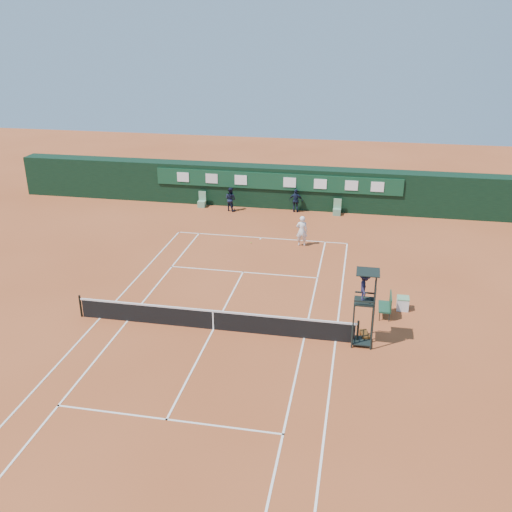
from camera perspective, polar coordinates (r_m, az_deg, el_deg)
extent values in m
plane|color=#AB5028|center=(26.01, -4.28, -7.32)|extent=(90.00, 90.00, 0.00)
cube|color=silver|center=(36.52, 0.49, 1.85)|extent=(11.05, 0.08, 0.01)
cube|color=white|center=(25.28, 7.96, -8.42)|extent=(0.08, 23.85, 0.01)
cube|color=silver|center=(27.82, -15.33, -6.01)|extent=(0.08, 23.85, 0.01)
cube|color=white|center=(25.36, 4.84, -8.17)|extent=(0.08, 23.85, 0.01)
cube|color=silver|center=(27.27, -12.72, -6.34)|extent=(0.08, 23.85, 0.01)
cube|color=silver|center=(31.55, -1.31, -1.62)|extent=(8.31, 0.08, 0.01)
cube|color=silver|center=(20.96, -8.93, -15.84)|extent=(8.31, 0.08, 0.01)
cube|color=white|center=(26.01, -4.28, -7.31)|extent=(0.08, 12.88, 0.01)
cube|color=silver|center=(36.38, 0.45, 1.76)|extent=(0.08, 0.30, 0.01)
cube|color=black|center=(25.79, -4.31, -6.45)|extent=(12.60, 0.04, 0.90)
cube|color=silver|center=(25.56, -4.34, -5.51)|extent=(12.80, 0.06, 0.08)
cube|color=white|center=(25.79, -4.31, -6.43)|extent=(0.06, 0.05, 0.92)
cylinder|color=black|center=(25.00, 10.13, -7.51)|extent=(0.10, 0.10, 1.10)
cylinder|color=black|center=(27.96, -17.14, -4.80)|extent=(0.10, 0.10, 1.10)
cube|color=black|center=(42.50, 2.18, 6.95)|extent=(40.00, 1.50, 3.00)
cube|color=#103C24|center=(41.56, 2.02, 7.46)|extent=(18.00, 0.10, 1.20)
cube|color=silver|center=(43.09, -7.31, 7.84)|extent=(0.90, 0.04, 0.70)
cube|color=silver|center=(42.47, -4.46, 7.73)|extent=(0.90, 0.04, 0.70)
cube|color=white|center=(41.96, -1.53, 7.61)|extent=(0.90, 0.04, 0.70)
cube|color=white|center=(41.36, 3.39, 7.36)|extent=(0.90, 0.04, 0.70)
cube|color=white|center=(41.15, 6.45, 7.17)|extent=(0.90, 0.04, 0.70)
cube|color=white|center=(41.05, 9.53, 6.96)|extent=(0.90, 0.04, 0.70)
cube|color=white|center=(41.06, 12.05, 6.78)|extent=(0.90, 0.04, 0.70)
cube|color=#629672|center=(42.79, -5.44, 5.20)|extent=(0.55, 0.50, 0.46)
cube|color=#609370|center=(42.82, -5.39, 6.02)|extent=(0.55, 0.06, 0.70)
cube|color=#5C8D6C|center=(41.21, 8.09, 4.39)|extent=(0.55, 0.50, 0.46)
cube|color=#63976E|center=(41.25, 8.15, 5.24)|extent=(0.55, 0.06, 0.70)
cylinder|color=black|center=(24.43, 9.67, -7.03)|extent=(0.07, 0.07, 2.00)
cylinder|color=black|center=(25.13, 9.73, -6.14)|extent=(0.07, 0.07, 2.00)
cylinder|color=black|center=(24.45, 11.55, -7.16)|extent=(0.07, 0.07, 2.00)
cylinder|color=black|center=(25.15, 11.56, -6.27)|extent=(0.07, 0.07, 2.00)
cube|color=black|center=(24.30, 10.80, -4.50)|extent=(0.85, 0.85, 0.08)
cube|color=black|center=(24.13, 11.82, -3.70)|extent=(0.06, 0.85, 0.80)
cube|color=black|center=(23.83, 10.82, -4.50)|extent=(0.85, 0.05, 0.06)
cube|color=black|center=(24.58, 10.85, -3.63)|extent=(0.85, 0.05, 0.06)
cylinder|color=black|center=(23.58, 11.91, -3.14)|extent=(0.04, 0.04, 1.00)
cylinder|color=black|center=(24.30, 11.90, -2.34)|extent=(0.04, 0.04, 1.00)
cube|color=black|center=(23.72, 11.16, -1.58)|extent=(0.95, 0.95, 0.04)
cube|color=black|center=(25.20, 10.49, -8.33)|extent=(0.80, 0.80, 0.05)
cube|color=black|center=(25.07, 9.61, -7.77)|extent=(0.04, 0.80, 0.04)
cube|color=black|center=(24.88, 9.67, -6.98)|extent=(0.04, 0.80, 0.04)
cube|color=black|center=(24.68, 9.73, -6.17)|extent=(0.04, 0.80, 0.04)
cube|color=black|center=(24.50, 9.79, -5.35)|extent=(0.04, 0.80, 0.04)
imported|color=#1C1A35|center=(24.00, 10.80, -3.05)|extent=(0.47, 0.82, 1.28)
cube|color=#19402B|center=(27.54, 12.73, -4.99)|extent=(0.55, 1.20, 0.08)
cube|color=#173B25|center=(27.40, 13.32, -4.38)|extent=(0.06, 1.20, 0.60)
cylinder|color=black|center=(27.15, 12.24, -5.95)|extent=(0.04, 0.04, 0.41)
cylinder|color=black|center=(27.18, 13.17, -6.01)|extent=(0.04, 0.04, 0.41)
cylinder|color=black|center=(28.13, 12.22, -4.89)|extent=(0.04, 0.04, 0.41)
cylinder|color=black|center=(28.15, 13.12, -4.95)|extent=(0.04, 0.04, 0.41)
cube|color=black|center=(25.63, 10.81, -7.84)|extent=(0.48, 0.78, 0.27)
cube|color=silver|center=(28.37, 14.45, -4.65)|extent=(0.55, 0.55, 0.60)
cube|color=#619567|center=(28.23, 14.51, -4.07)|extent=(0.57, 0.57, 0.05)
sphere|color=#A8C72E|center=(35.61, -0.50, 1.34)|extent=(0.07, 0.07, 0.07)
imported|color=white|center=(35.05, 4.61, 2.52)|extent=(0.72, 0.50, 1.91)
imported|color=black|center=(41.60, -2.56, 5.70)|extent=(1.05, 0.96, 1.75)
imported|color=black|center=(41.36, 4.01, 5.55)|extent=(1.02, 0.45, 1.72)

